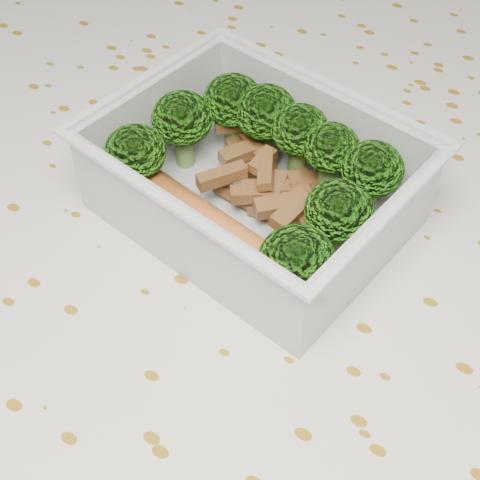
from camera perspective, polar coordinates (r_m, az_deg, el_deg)
The scene contains 6 objects.
dining_table at distance 0.49m, azimuth 0.57°, elevation -8.82°, with size 1.40×0.90×0.75m.
tablecloth at distance 0.45m, azimuth 0.62°, elevation -5.36°, with size 1.46×0.96×0.19m.
lunch_container at distance 0.43m, azimuth 1.25°, elevation 4.31°, with size 0.22×0.18×0.07m.
broccoli_florets at distance 0.42m, azimuth 2.45°, elevation 7.16°, with size 0.17×0.15×0.06m.
meat_pile at distance 0.44m, azimuth 2.76°, elevation 4.73°, with size 0.11×0.09×0.03m.
sausage at distance 0.41m, azimuth -2.02°, elevation 0.64°, with size 0.16×0.06×0.03m.
Camera 1 is at (0.12, -0.23, 1.08)m, focal length 50.00 mm.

